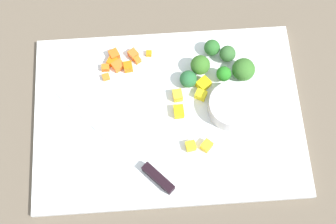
{
  "coord_description": "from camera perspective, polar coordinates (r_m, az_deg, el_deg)",
  "views": [
    {
      "loc": [
        -0.02,
        -0.29,
        0.79
      ],
      "look_at": [
        0.0,
        0.0,
        0.02
      ],
      "focal_mm": 50.18,
      "sensor_mm": 36.0,
      "label": 1
    }
  ],
  "objects": [
    {
      "name": "broccoli_floret_1",
      "position": [
        0.87,
        5.37,
        7.78
      ],
      "size": [
        0.03,
        0.03,
        0.03
      ],
      "color": "#89AF6D",
      "rests_on": "cutting_board"
    },
    {
      "name": "carrot_dice_0",
      "position": [
        0.87,
        -7.59,
        5.35
      ],
      "size": [
        0.01,
        0.01,
        0.01
      ],
      "primitive_type": "cube",
      "rotation": [
        0.0,
        0.0,
        1.56
      ],
      "color": "orange",
      "rests_on": "cutting_board"
    },
    {
      "name": "cutting_board",
      "position": [
        0.83,
        0.0,
        -0.39
      ],
      "size": [
        0.47,
        0.33,
        0.01
      ],
      "primitive_type": "cube",
      "color": "white",
      "rests_on": "ground_plane"
    },
    {
      "name": "pepper_dice_0",
      "position": [
        0.83,
        1.17,
        2.02
      ],
      "size": [
        0.02,
        0.02,
        0.02
      ],
      "primitive_type": "cube",
      "rotation": [
        0.0,
        0.0,
        1.68
      ],
      "color": "yellow",
      "rests_on": "cutting_board"
    },
    {
      "name": "pepper_dice_4",
      "position": [
        0.81,
        4.72,
        -4.11
      ],
      "size": [
        0.02,
        0.02,
        0.01
      ],
      "primitive_type": "cube",
      "rotation": [
        0.0,
        0.0,
        2.4
      ],
      "color": "yellow",
      "rests_on": "cutting_board"
    },
    {
      "name": "ground_plane",
      "position": [
        0.84,
        0.0,
        -0.53
      ],
      "size": [
        4.0,
        4.0,
        0.0
      ],
      "primitive_type": "plane",
      "color": "brown"
    },
    {
      "name": "pepper_dice_1",
      "position": [
        0.82,
        1.31,
        0.24
      ],
      "size": [
        0.02,
        0.02,
        0.02
      ],
      "primitive_type": "cube",
      "rotation": [
        0.0,
        0.0,
        1.62
      ],
      "color": "yellow",
      "rests_on": "cutting_board"
    },
    {
      "name": "carrot_dice_3",
      "position": [
        0.87,
        -3.75,
        6.34
      ],
      "size": [
        0.02,
        0.02,
        0.01
      ],
      "primitive_type": "cube",
      "rotation": [
        0.0,
        0.0,
        0.58
      ],
      "color": "orange",
      "rests_on": "cutting_board"
    },
    {
      "name": "chef_knife",
      "position": [
        0.8,
        -4.12,
        -5.46
      ],
      "size": [
        0.2,
        0.21,
        0.02
      ],
      "rotation": [
        0.0,
        0.0,
        2.34
      ],
      "color": "silver",
      "rests_on": "cutting_board"
    },
    {
      "name": "broccoli_floret_5",
      "position": [
        0.84,
        2.47,
        4.01
      ],
      "size": [
        0.03,
        0.03,
        0.03
      ],
      "color": "#93B261",
      "rests_on": "cutting_board"
    },
    {
      "name": "carrot_dice_4",
      "position": [
        0.86,
        -4.87,
        5.49
      ],
      "size": [
        0.02,
        0.02,
        0.02
      ],
      "primitive_type": "cube",
      "rotation": [
        0.0,
        0.0,
        0.12
      ],
      "color": "orange",
      "rests_on": "cutting_board"
    },
    {
      "name": "carrot_dice_7",
      "position": [
        0.87,
        -2.33,
        7.11
      ],
      "size": [
        0.01,
        0.01,
        0.01
      ],
      "primitive_type": "cube",
      "rotation": [
        0.0,
        0.0,
        3.04
      ],
      "color": "orange",
      "rests_on": "cutting_board"
    },
    {
      "name": "broccoli_floret_4",
      "position": [
        0.86,
        7.24,
        7.02
      ],
      "size": [
        0.03,
        0.03,
        0.04
      ],
      "color": "#80B25B",
      "rests_on": "cutting_board"
    },
    {
      "name": "pepper_dice_5",
      "position": [
        0.84,
        4.02,
        2.09
      ],
      "size": [
        0.02,
        0.02,
        0.01
      ],
      "primitive_type": "cube",
      "rotation": [
        0.0,
        0.0,
        1.08
      ],
      "color": "yellow",
      "rests_on": "cutting_board"
    },
    {
      "name": "carrot_dice_1",
      "position": [
        0.87,
        -6.74,
        6.08
      ],
      "size": [
        0.02,
        0.02,
        0.01
      ],
      "primitive_type": "cube",
      "rotation": [
        0.0,
        0.0,
        1.11
      ],
      "color": "orange",
      "rests_on": "cutting_board"
    },
    {
      "name": "pepper_dice_3",
      "position": [
        0.84,
        4.34,
        3.41
      ],
      "size": [
        0.03,
        0.03,
        0.02
      ],
      "primitive_type": "cube",
      "rotation": [
        0.0,
        0.0,
        0.67
      ],
      "color": "yellow",
      "rests_on": "cutting_board"
    },
    {
      "name": "pepper_dice_2",
      "position": [
        0.8,
        2.78,
        -4.16
      ],
      "size": [
        0.02,
        0.02,
        0.01
      ],
      "primitive_type": "cube",
      "rotation": [
        0.0,
        0.0,
        1.75
      ],
      "color": "yellow",
      "rests_on": "cutting_board"
    },
    {
      "name": "broccoli_floret_3",
      "position": [
        0.84,
        6.79,
        4.61
      ],
      "size": [
        0.03,
        0.03,
        0.03
      ],
      "color": "#8EAC5A",
      "rests_on": "cutting_board"
    },
    {
      "name": "carrot_dice_6",
      "position": [
        0.87,
        -6.54,
        6.91
      ],
      "size": [
        0.02,
        0.02,
        0.02
      ],
      "primitive_type": "cube",
      "rotation": [
        0.0,
        0.0,
        1.98
      ],
      "color": "orange",
      "rests_on": "cutting_board"
    },
    {
      "name": "carrot_dice_2",
      "position": [
        0.86,
        -6.08,
        5.61
      ],
      "size": [
        0.03,
        0.02,
        0.01
      ],
      "primitive_type": "cube",
      "rotation": [
        0.0,
        0.0,
        2.13
      ],
      "color": "orange",
      "rests_on": "cutting_board"
    },
    {
      "name": "broccoli_floret_2",
      "position": [
        0.84,
        3.94,
        5.7
      ],
      "size": [
        0.04,
        0.04,
        0.04
      ],
      "color": "#84C458",
      "rests_on": "cutting_board"
    },
    {
      "name": "carrot_dice_5",
      "position": [
        0.86,
        -7.54,
        4.23
      ],
      "size": [
        0.02,
        0.01,
        0.01
      ],
      "primitive_type": "cube",
      "rotation": [
        0.0,
        0.0,
        0.25
      ],
      "color": "orange",
      "rests_on": "cutting_board"
    },
    {
      "name": "broccoli_floret_0",
      "position": [
        0.85,
        9.15,
        5.11
      ],
      "size": [
        0.04,
        0.04,
        0.04
      ],
      "color": "#96BC5B",
      "rests_on": "cutting_board"
    },
    {
      "name": "prep_bowl",
      "position": [
        0.82,
        7.73,
        0.76
      ],
      "size": [
        0.08,
        0.08,
        0.03
      ],
      "primitive_type": "cylinder",
      "color": "#B9B4B7",
      "rests_on": "cutting_board"
    },
    {
      "name": "carrot_dice_8",
      "position": [
        0.87,
        -4.25,
        7.0
      ],
      "size": [
        0.02,
        0.02,
        0.02
      ],
      "primitive_type": "cube",
      "rotation": [
        0.0,
        0.0,
        2.19
      ],
      "color": "orange",
      "rests_on": "cutting_board"
    }
  ]
}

